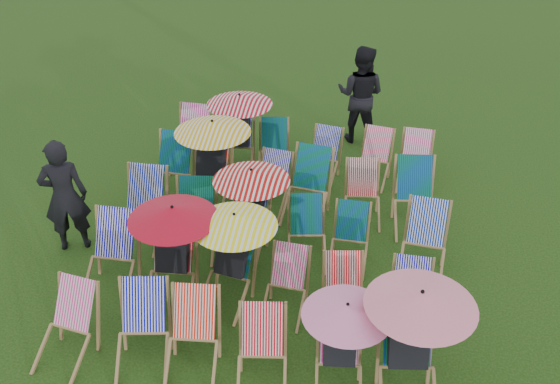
% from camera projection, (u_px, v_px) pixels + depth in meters
% --- Properties ---
extents(ground, '(100.00, 100.00, 0.00)m').
position_uv_depth(ground, '(274.00, 255.00, 9.09)').
color(ground, black).
rests_on(ground, ground).
extents(deckchair_0, '(0.71, 0.90, 0.90)m').
position_uv_depth(deckchair_0, '(65.00, 328.00, 7.24)').
color(deckchair_0, olive).
rests_on(deckchair_0, ground).
extents(deckchair_1, '(0.78, 0.97, 0.94)m').
position_uv_depth(deckchair_1, '(142.00, 332.00, 7.15)').
color(deckchair_1, olive).
rests_on(deckchair_1, ground).
extents(deckchair_2, '(0.70, 0.91, 0.92)m').
position_uv_depth(deckchair_2, '(192.00, 339.00, 7.07)').
color(deckchair_2, olive).
rests_on(deckchair_2, ground).
extents(deckchair_3, '(0.70, 0.89, 0.88)m').
position_uv_depth(deckchair_3, '(262.00, 356.00, 6.88)').
color(deckchair_3, olive).
rests_on(deckchair_3, ground).
extents(deckchair_4, '(0.98, 1.05, 1.16)m').
position_uv_depth(deckchair_4, '(341.00, 348.00, 6.76)').
color(deckchair_4, olive).
rests_on(deckchair_4, ground).
extents(deckchair_5, '(1.18, 1.27, 1.40)m').
position_uv_depth(deckchair_5, '(412.00, 346.00, 6.61)').
color(deckchair_5, olive).
rests_on(deckchair_5, ground).
extents(deckchair_6, '(0.68, 0.93, 0.99)m').
position_uv_depth(deckchair_6, '(110.00, 256.00, 8.27)').
color(deckchair_6, olive).
rests_on(deckchair_6, ground).
extents(deckchair_7, '(1.14, 1.21, 1.36)m').
position_uv_depth(deckchair_7, '(171.00, 253.00, 7.98)').
color(deckchair_7, olive).
rests_on(deckchair_7, ground).
extents(deckchair_8, '(1.09, 1.17, 1.30)m').
position_uv_depth(deckchair_8, '(230.00, 257.00, 7.96)').
color(deckchair_8, olive).
rests_on(deckchair_8, ground).
extents(deckchair_9, '(0.60, 0.79, 0.82)m').
position_uv_depth(deckchair_9, '(285.00, 286.00, 7.91)').
color(deckchair_9, olive).
rests_on(deckchair_9, ground).
extents(deckchair_10, '(0.68, 0.85, 0.83)m').
position_uv_depth(deckchair_10, '(344.00, 296.00, 7.74)').
color(deckchair_10, olive).
rests_on(deckchair_10, ground).
extents(deckchair_11, '(0.55, 0.77, 0.83)m').
position_uv_depth(deckchair_11, '(411.00, 300.00, 7.67)').
color(deckchair_11, olive).
rests_on(deckchair_11, ground).
extents(deckchair_12, '(0.69, 0.95, 1.02)m').
position_uv_depth(deckchair_12, '(141.00, 209.00, 9.18)').
color(deckchair_12, olive).
rests_on(deckchair_12, ground).
extents(deckchair_13, '(0.76, 0.98, 0.98)m').
position_uv_depth(deckchair_13, '(194.00, 220.00, 8.98)').
color(deckchair_13, olive).
rests_on(deckchair_13, ground).
extents(deckchair_14, '(1.09, 1.15, 1.29)m').
position_uv_depth(deckchair_14, '(247.00, 210.00, 8.86)').
color(deckchair_14, olive).
rests_on(deckchair_14, ground).
extents(deckchair_15, '(0.71, 0.89, 0.86)m').
position_uv_depth(deckchair_15, '(307.00, 233.00, 8.81)').
color(deckchair_15, olive).
rests_on(deckchair_15, ground).
extents(deckchair_16, '(0.56, 0.77, 0.82)m').
position_uv_depth(deckchair_16, '(350.00, 239.00, 8.73)').
color(deckchair_16, olive).
rests_on(deckchair_16, ground).
extents(deckchair_17, '(0.71, 0.93, 0.95)m').
position_uv_depth(deckchair_17, '(424.00, 243.00, 8.55)').
color(deckchair_17, olive).
rests_on(deckchair_17, ground).
extents(deckchair_18, '(0.69, 0.95, 1.01)m').
position_uv_depth(deckchair_18, '(170.00, 170.00, 10.14)').
color(deckchair_18, olive).
rests_on(deckchair_18, ground).
extents(deckchair_19, '(1.20, 1.25, 1.43)m').
position_uv_depth(deckchair_19, '(210.00, 162.00, 9.86)').
color(deckchair_19, olive).
rests_on(deckchair_19, ground).
extents(deckchair_20, '(0.68, 0.87, 0.86)m').
position_uv_depth(deckchair_20, '(271.00, 184.00, 9.92)').
color(deckchair_20, olive).
rests_on(deckchair_20, ground).
extents(deckchair_21, '(0.79, 1.01, 1.02)m').
position_uv_depth(deckchair_21, '(307.00, 187.00, 9.71)').
color(deckchair_21, olive).
rests_on(deckchair_21, ground).
extents(deckchair_22, '(0.68, 0.87, 0.87)m').
position_uv_depth(deckchair_22, '(363.00, 194.00, 9.66)').
color(deckchair_22, olive).
rests_on(deckchair_22, ground).
extents(deckchair_23, '(0.79, 1.01, 1.01)m').
position_uv_depth(deckchair_23, '(416.00, 198.00, 9.44)').
color(deckchair_23, olive).
rests_on(deckchair_23, ground).
extents(deckchair_24, '(0.67, 0.94, 1.01)m').
position_uv_depth(deckchair_24, '(191.00, 140.00, 11.01)').
color(deckchair_24, olive).
rests_on(deckchair_24, ground).
extents(deckchair_25, '(1.14, 1.21, 1.35)m').
position_uv_depth(deckchair_25, '(237.00, 131.00, 10.86)').
color(deckchair_25, olive).
rests_on(deckchair_25, ground).
extents(deckchair_26, '(0.69, 0.87, 0.86)m').
position_uv_depth(deckchair_26, '(274.00, 149.00, 10.90)').
color(deckchair_26, olive).
rests_on(deckchair_26, ground).
extents(deckchair_27, '(0.67, 0.85, 0.84)m').
position_uv_depth(deckchair_27, '(323.00, 157.00, 10.69)').
color(deckchair_27, olive).
rests_on(deckchair_27, ground).
extents(deckchair_28, '(0.69, 0.87, 0.86)m').
position_uv_depth(deckchair_28, '(374.00, 158.00, 10.62)').
color(deckchair_28, olive).
rests_on(deckchair_28, ground).
extents(deckchair_29, '(0.61, 0.83, 0.87)m').
position_uv_depth(deckchair_29, '(415.00, 161.00, 10.52)').
color(deckchair_29, olive).
rests_on(deckchair_29, ground).
extents(person_left, '(0.76, 0.65, 1.77)m').
position_uv_depth(person_left, '(64.00, 196.00, 8.80)').
color(person_left, black).
rests_on(person_left, ground).
extents(person_rear, '(1.04, 0.89, 1.87)m').
position_uv_depth(person_rear, '(361.00, 95.00, 11.61)').
color(person_rear, black).
rests_on(person_rear, ground).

